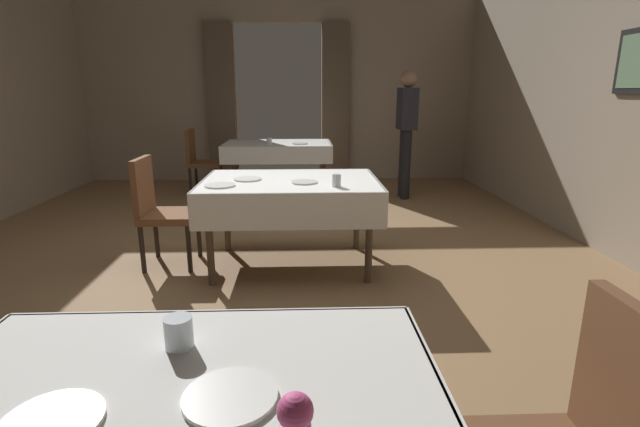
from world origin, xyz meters
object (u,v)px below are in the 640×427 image
object	(u,v)px
dining_table_mid	(290,190)
plate_near_c	(51,422)
dining_table_far	(278,148)
glass_far_b	(269,141)
plate_mid_c	(220,185)
person_waiter_by_doorway	(406,124)
chair_mid_left	(159,207)
plate_far_a	(300,143)
plate_near_b	(230,397)
plate_mid_b	(304,182)
glass_mid_a	(337,181)
glass_near_d	(179,333)
plate_mid_d	(247,179)
chair_far_left	(199,158)

from	to	relation	value
dining_table_mid	plate_near_c	bearing A→B (deg)	-99.06
dining_table_far	glass_far_b	xyz separation A→B (m)	(-0.11, -0.22, 0.13)
plate_mid_c	person_waiter_by_doorway	xyz separation A→B (m)	(2.06, 2.81, 0.27)
chair_mid_left	plate_far_a	xyz separation A→B (m)	(1.18, 2.59, 0.24)
plate_near_b	plate_mid_b	size ratio (longest dim) A/B	1.08
dining_table_mid	person_waiter_by_doorway	bearing A→B (deg)	59.25
dining_table_mid	plate_near_c	size ratio (longest dim) A/B	6.53
chair_mid_left	plate_near_b	world-z (taller)	chair_mid_left
chair_mid_left	plate_near_b	distance (m)	3.06
glass_far_b	dining_table_far	bearing A→B (deg)	63.87
person_waiter_by_doorway	chair_mid_left	bearing A→B (deg)	-136.40
chair_mid_left	glass_mid_a	bearing A→B (deg)	-13.47
plate_mid_c	glass_near_d	bearing A→B (deg)	-83.15
plate_mid_d	person_waiter_by_doorway	size ratio (longest dim) A/B	0.13
dining_table_far	plate_mid_d	distance (m)	2.83
plate_near_c	plate_mid_d	world-z (taller)	same
chair_mid_left	glass_mid_a	world-z (taller)	chair_mid_left
person_waiter_by_doorway	plate_near_b	bearing A→B (deg)	-106.58
chair_far_left	glass_near_d	world-z (taller)	chair_far_left
glass_near_d	plate_far_a	size ratio (longest dim) A/B	0.43
dining_table_mid	plate_far_a	size ratio (longest dim) A/B	6.67
dining_table_mid	glass_mid_a	size ratio (longest dim) A/B	15.38
dining_table_mid	dining_table_far	size ratio (longest dim) A/B	0.96
plate_mid_b	glass_far_b	xyz separation A→B (m)	(-0.46, 2.76, 0.04)
chair_mid_left	plate_mid_d	xyz separation A→B (m)	(0.76, -0.04, 0.24)
glass_near_d	plate_mid_c	xyz separation A→B (m)	(-0.28, 2.34, -0.04)
chair_mid_left	plate_near_c	distance (m)	3.02
glass_far_b	chair_mid_left	bearing A→B (deg)	-106.55
chair_far_left	glass_far_b	xyz separation A→B (m)	(1.03, -0.32, 0.28)
dining_table_far	plate_near_b	bearing A→B (deg)	-88.31
glass_near_d	plate_mid_b	world-z (taller)	glass_near_d
chair_far_left	plate_near_c	world-z (taller)	chair_far_left
dining_table_mid	plate_mid_b	xyz separation A→B (m)	(0.12, -0.14, 0.10)
plate_near_b	glass_mid_a	size ratio (longest dim) A/B	2.43
glass_near_d	glass_far_b	distance (m)	5.20
glass_near_d	plate_mid_d	distance (m)	2.59
plate_near_c	plate_far_a	world-z (taller)	same
person_waiter_by_doorway	glass_mid_a	bearing A→B (deg)	-112.09
plate_mid_b	chair_far_left	bearing A→B (deg)	115.97
dining_table_mid	glass_near_d	distance (m)	2.60
dining_table_far	plate_mid_c	size ratio (longest dim) A/B	6.32
plate_far_a	glass_far_b	distance (m)	0.42
glass_far_b	plate_far_a	bearing A→B (deg)	3.61
glass_near_d	person_waiter_by_doorway	world-z (taller)	person_waiter_by_doorway
glass_mid_a	glass_far_b	xyz separation A→B (m)	(-0.71, 2.92, -0.00)
glass_far_b	person_waiter_by_doorway	size ratio (longest dim) A/B	0.05
plate_far_a	person_waiter_by_doorway	world-z (taller)	person_waiter_by_doorway
dining_table_mid	chair_mid_left	size ratio (longest dim) A/B	1.56
glass_near_d	plate_mid_b	distance (m)	2.47
chair_mid_left	glass_mid_a	size ratio (longest dim) A/B	9.83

